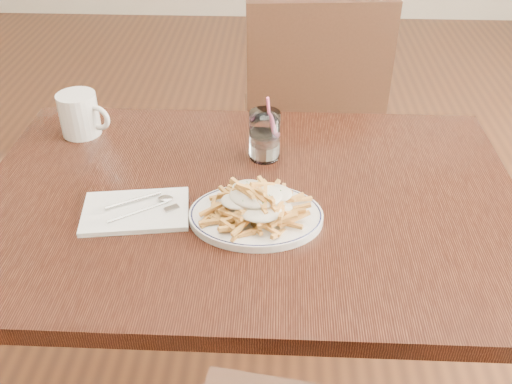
{
  "coord_description": "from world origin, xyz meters",
  "views": [
    {
      "loc": [
        0.06,
        -1.02,
        1.48
      ],
      "look_at": [
        0.02,
        -0.09,
        0.82
      ],
      "focal_mm": 40.0,
      "sensor_mm": 36.0,
      "label": 1
    }
  ],
  "objects_px": {
    "chair_far": "(311,114)",
    "water_glass": "(265,138)",
    "fries_plate": "(256,216)",
    "coffee_mug": "(80,114)",
    "table": "(248,223)",
    "loaded_fries": "(256,200)"
  },
  "relations": [
    {
      "from": "fries_plate",
      "to": "coffee_mug",
      "type": "distance_m",
      "value": 0.58
    },
    {
      "from": "water_glass",
      "to": "loaded_fries",
      "type": "bearing_deg",
      "value": -92.1
    },
    {
      "from": "fries_plate",
      "to": "coffee_mug",
      "type": "height_order",
      "value": "coffee_mug"
    },
    {
      "from": "fries_plate",
      "to": "loaded_fries",
      "type": "height_order",
      "value": "loaded_fries"
    },
    {
      "from": "water_glass",
      "to": "fries_plate",
      "type": "bearing_deg",
      "value": -92.1
    },
    {
      "from": "fries_plate",
      "to": "loaded_fries",
      "type": "distance_m",
      "value": 0.04
    },
    {
      "from": "table",
      "to": "chair_far",
      "type": "bearing_deg",
      "value": 77.16
    },
    {
      "from": "coffee_mug",
      "to": "table",
      "type": "bearing_deg",
      "value": -30.07
    },
    {
      "from": "chair_far",
      "to": "loaded_fries",
      "type": "relative_size",
      "value": 4.1
    },
    {
      "from": "fries_plate",
      "to": "coffee_mug",
      "type": "bearing_deg",
      "value": 143.51
    },
    {
      "from": "loaded_fries",
      "to": "coffee_mug",
      "type": "relative_size",
      "value": 1.75
    },
    {
      "from": "chair_far",
      "to": "water_glass",
      "type": "xyz_separation_m",
      "value": [
        -0.14,
        -0.61,
        0.25
      ]
    },
    {
      "from": "water_glass",
      "to": "coffee_mug",
      "type": "xyz_separation_m",
      "value": [
        -0.47,
        0.1,
        0.0
      ]
    },
    {
      "from": "chair_far",
      "to": "water_glass",
      "type": "distance_m",
      "value": 0.67
    },
    {
      "from": "chair_far",
      "to": "fries_plate",
      "type": "height_order",
      "value": "chair_far"
    },
    {
      "from": "table",
      "to": "coffee_mug",
      "type": "relative_size",
      "value": 8.76
    },
    {
      "from": "fries_plate",
      "to": "water_glass",
      "type": "bearing_deg",
      "value": 87.9
    },
    {
      "from": "fries_plate",
      "to": "table",
      "type": "bearing_deg",
      "value": 103.99
    },
    {
      "from": "chair_far",
      "to": "water_glass",
      "type": "height_order",
      "value": "chair_far"
    },
    {
      "from": "water_glass",
      "to": "coffee_mug",
      "type": "distance_m",
      "value": 0.48
    },
    {
      "from": "table",
      "to": "water_glass",
      "type": "bearing_deg",
      "value": 79.14
    },
    {
      "from": "fries_plate",
      "to": "chair_far",
      "type": "bearing_deg",
      "value": 79.84
    }
  ]
}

